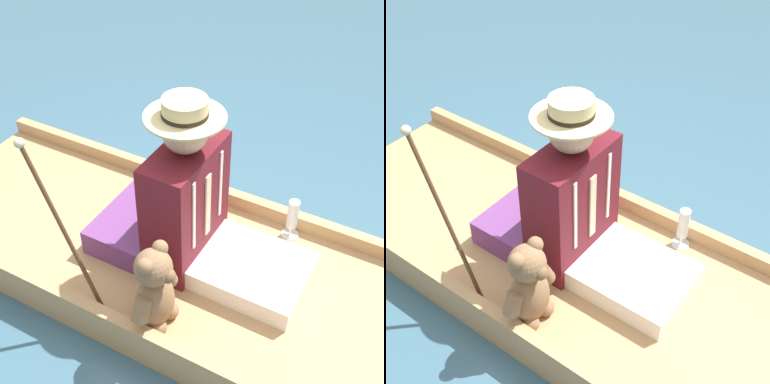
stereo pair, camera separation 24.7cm
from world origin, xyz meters
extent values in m
plane|color=#385B70|center=(0.00, 0.00, 0.00)|extent=(16.00, 16.00, 0.00)
cube|color=tan|center=(0.00, 0.00, 0.06)|extent=(1.08, 3.03, 0.13)
cube|color=tan|center=(-0.51, 0.00, 0.17)|extent=(0.06, 3.03, 0.08)
cube|color=tan|center=(0.51, 0.00, 0.17)|extent=(0.06, 3.03, 0.08)
cube|color=#6B3875|center=(-0.03, -0.26, 0.20)|extent=(0.49, 0.34, 0.14)
cube|color=white|center=(-0.05, 0.40, 0.18)|extent=(0.43, 0.51, 0.11)
cube|color=#5B141E|center=(-0.05, 0.03, 0.45)|extent=(0.48, 0.23, 0.64)
cube|color=beige|center=(-0.05, 0.15, 0.49)|extent=(0.04, 0.01, 0.35)
cube|color=white|center=(-0.18, 0.15, 0.53)|extent=(0.02, 0.01, 0.38)
cube|color=white|center=(0.08, 0.15, 0.53)|extent=(0.02, 0.01, 0.38)
sphere|color=tan|center=(-0.05, 0.03, 0.87)|extent=(0.21, 0.21, 0.21)
cylinder|color=#CCB77F|center=(-0.05, 0.03, 0.94)|extent=(0.36, 0.36, 0.01)
cylinder|color=#CCB77F|center=(-0.05, 0.03, 0.98)|extent=(0.20, 0.20, 0.08)
cylinder|color=black|center=(-0.05, 0.03, 0.96)|extent=(0.20, 0.20, 0.02)
ellipsoid|color=#846042|center=(0.39, 0.12, 0.27)|extent=(0.19, 0.16, 0.29)
sphere|color=#846042|center=(0.39, 0.12, 0.48)|extent=(0.17, 0.17, 0.17)
sphere|color=brown|center=(0.39, 0.19, 0.47)|extent=(0.07, 0.07, 0.07)
sphere|color=#846042|center=(0.33, 0.12, 0.54)|extent=(0.07, 0.07, 0.07)
sphere|color=#846042|center=(0.44, 0.12, 0.54)|extent=(0.07, 0.07, 0.07)
cylinder|color=#846042|center=(0.28, 0.12, 0.32)|extent=(0.11, 0.07, 0.12)
cylinder|color=#846042|center=(0.49, 0.12, 0.32)|extent=(0.11, 0.07, 0.12)
sphere|color=#846042|center=(0.33, 0.16, 0.16)|extent=(0.08, 0.08, 0.08)
sphere|color=#846042|center=(0.44, 0.16, 0.16)|extent=(0.08, 0.08, 0.08)
cylinder|color=silver|center=(-0.43, 0.45, 0.13)|extent=(0.09, 0.09, 0.01)
cylinder|color=silver|center=(-0.43, 0.45, 0.16)|extent=(0.01, 0.01, 0.06)
cylinder|color=silver|center=(-0.43, 0.45, 0.28)|extent=(0.06, 0.06, 0.17)
cylinder|color=brown|center=(0.44, -0.29, 0.54)|extent=(0.02, 0.30, 0.83)
sphere|color=beige|center=(0.44, -0.43, 0.95)|extent=(0.04, 0.04, 0.04)
camera|label=1|loc=(1.61, 0.98, 2.12)|focal=50.00mm
camera|label=2|loc=(1.48, 1.19, 2.12)|focal=50.00mm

